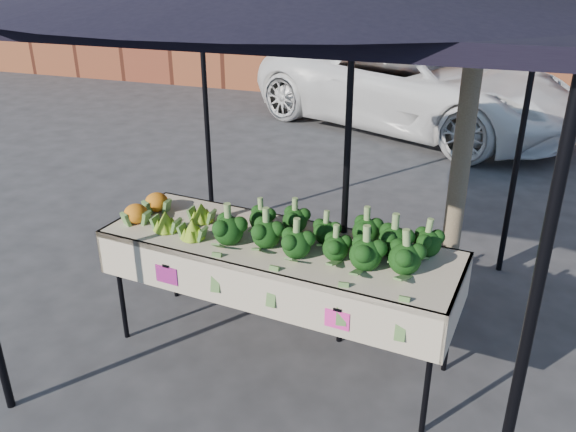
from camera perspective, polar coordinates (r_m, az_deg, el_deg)
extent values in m
plane|color=#28282A|center=(4.36, 1.07, -13.04)|extent=(90.00, 90.00, 0.00)
cube|color=#BCB097|center=(4.09, -0.94, -8.14)|extent=(2.47, 1.04, 0.90)
cube|color=#F22D8C|center=(3.89, -11.79, -6.22)|extent=(0.17, 0.01, 0.12)
cube|color=#F02D9F|center=(3.49, 5.75, -9.69)|extent=(0.17, 0.01, 0.12)
ellipsoid|color=black|center=(3.75, 3.80, -1.46)|extent=(1.45, 0.55, 0.24)
ellipsoid|color=#84AD26|center=(4.08, -9.87, 0.00)|extent=(0.41, 0.45, 0.18)
ellipsoid|color=orange|center=(4.32, -13.66, 0.98)|extent=(0.21, 0.41, 0.16)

